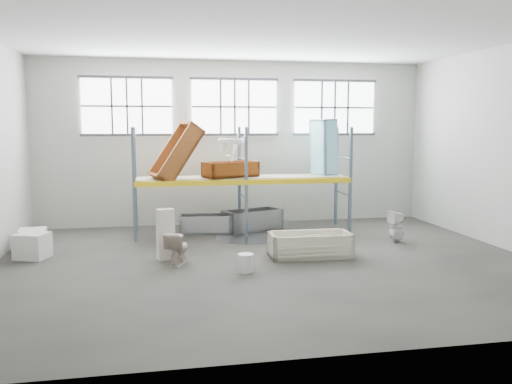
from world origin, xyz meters
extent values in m
cube|color=#4A4740|center=(0.00, 0.00, -0.05)|extent=(12.00, 10.00, 0.10)
cube|color=silver|center=(0.00, 0.00, 5.05)|extent=(12.00, 10.00, 0.10)
cube|color=#AAA99E|center=(0.00, 5.05, 2.50)|extent=(12.00, 0.10, 5.00)
cube|color=beige|center=(0.00, -5.05, 2.50)|extent=(12.00, 0.10, 5.00)
cube|color=white|center=(-3.20, 4.94, 3.60)|extent=(2.60, 0.04, 1.60)
cube|color=white|center=(0.00, 4.94, 3.60)|extent=(2.60, 0.04, 1.60)
cube|color=white|center=(3.20, 4.94, 3.60)|extent=(2.60, 0.04, 1.60)
cube|color=slate|center=(-3.00, 2.90, 1.50)|extent=(0.08, 0.08, 3.00)
cube|color=slate|center=(-3.00, 4.10, 1.50)|extent=(0.08, 0.08, 3.00)
cube|color=slate|center=(0.00, 2.90, 1.50)|extent=(0.08, 0.08, 3.00)
cube|color=slate|center=(0.00, 4.10, 1.50)|extent=(0.08, 0.08, 3.00)
cube|color=slate|center=(3.00, 2.90, 1.50)|extent=(0.08, 0.08, 3.00)
cube|color=slate|center=(3.00, 4.10, 1.50)|extent=(0.08, 0.08, 3.00)
cube|color=yellow|center=(0.00, 2.90, 1.50)|extent=(6.00, 0.10, 0.14)
cube|color=yellow|center=(0.00, 4.10, 1.50)|extent=(6.00, 0.10, 0.14)
cube|color=gray|center=(0.00, 3.50, 1.58)|extent=(5.90, 1.10, 0.03)
cylinder|color=black|center=(0.00, 2.70, 0.00)|extent=(1.80, 1.80, 0.00)
cube|color=beige|center=(1.17, 0.65, 0.28)|extent=(0.42, 0.28, 0.37)
imported|color=beige|center=(0.63, 0.69, 0.16)|extent=(0.53, 0.53, 0.15)
imported|color=beige|center=(-2.01, 0.19, 0.37)|extent=(0.65, 0.82, 0.74)
cube|color=silver|center=(-2.25, 0.70, 0.58)|extent=(0.43, 0.34, 1.16)
imported|color=white|center=(3.73, 1.40, 0.41)|extent=(0.45, 0.44, 0.83)
imported|color=white|center=(-0.37, 3.16, 2.09)|extent=(0.82, 0.70, 0.63)
cylinder|color=silver|center=(-0.65, -0.71, 0.19)|extent=(0.43, 0.43, 0.38)
cube|color=beige|center=(-5.27, 1.37, 0.29)|extent=(0.85, 0.79, 0.58)
cube|color=beige|center=(-5.44, 2.25, 0.26)|extent=(0.68, 0.68, 0.52)
camera|label=1|loc=(-2.52, -11.49, 3.04)|focal=37.77mm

